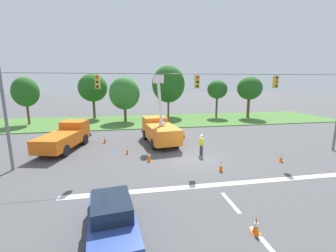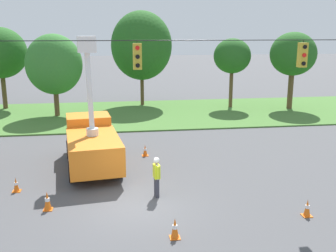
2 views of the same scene
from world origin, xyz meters
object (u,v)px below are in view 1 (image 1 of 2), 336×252
(tree_west, at_px, (93,88))
(tree_east, at_px, (168,84))
(traffic_cone_near_bucket, at_px, (149,156))
(road_worker, at_px, (201,143))
(tree_centre, at_px, (125,93))
(tree_east_end, at_px, (250,88))
(traffic_cone_mid_right, at_px, (221,166))
(tree_far_west, at_px, (25,92))
(traffic_cone_mid_left, at_px, (184,135))
(tree_far_east, at_px, (217,90))
(traffic_cone_foreground_right, at_px, (127,150))
(traffic_cone_far_left, at_px, (256,225))
(utility_truck_bucket_lift, at_px, (160,129))
(traffic_cone_foreground_left, at_px, (105,140))
(traffic_cone_far_right, at_px, (281,157))
(utility_truck_support_near, at_px, (66,137))
(sedan_blue, at_px, (112,218))

(tree_west, height_order, tree_east, tree_east)
(traffic_cone_near_bucket, bearing_deg, road_worker, 8.74)
(tree_centre, relative_size, tree_east_end, 0.98)
(tree_east_end, xyz_separation_m, traffic_cone_mid_right, (-13.84, -21.01, -4.56))
(road_worker, bearing_deg, tree_far_west, 139.12)
(traffic_cone_mid_left, bearing_deg, tree_far_east, 55.55)
(traffic_cone_foreground_right, bearing_deg, traffic_cone_mid_left, 35.30)
(traffic_cone_near_bucket, bearing_deg, traffic_cone_mid_right, -31.60)
(tree_far_west, height_order, traffic_cone_near_bucket, tree_far_west)
(tree_east_end, height_order, traffic_cone_far_left, tree_east_end)
(utility_truck_bucket_lift, bearing_deg, traffic_cone_mid_left, 25.96)
(traffic_cone_foreground_left, height_order, traffic_cone_far_left, traffic_cone_far_left)
(tree_far_west, height_order, traffic_cone_mid_left, tree_far_west)
(traffic_cone_far_left, bearing_deg, traffic_cone_far_right, 48.11)
(tree_far_east, height_order, traffic_cone_mid_left, tree_far_east)
(traffic_cone_near_bucket, bearing_deg, traffic_cone_far_left, -69.53)
(tree_east, bearing_deg, tree_centre, -152.22)
(utility_truck_support_near, height_order, traffic_cone_foreground_right, utility_truck_support_near)
(tree_east_end, relative_size, traffic_cone_foreground_left, 9.67)
(sedan_blue, bearing_deg, tree_east, 75.67)
(tree_far_west, xyz_separation_m, tree_west, (8.43, 3.89, 0.42))
(utility_truck_support_near, bearing_deg, tree_far_east, 36.15)
(tree_centre, relative_size, traffic_cone_near_bucket, 8.70)
(sedan_blue, bearing_deg, utility_truck_support_near, 110.78)
(traffic_cone_far_right, bearing_deg, utility_truck_bucket_lift, 140.46)
(tree_centre, xyz_separation_m, tree_east_end, (20.42, 0.23, 0.63))
(traffic_cone_near_bucket, bearing_deg, sedan_blue, -104.99)
(tree_east_end, bearing_deg, tree_west, 171.95)
(utility_truck_bucket_lift, xyz_separation_m, traffic_cone_near_bucket, (-1.54, -5.00, -1.00))
(tree_far_east, bearing_deg, tree_centre, -174.07)
(tree_west, distance_m, tree_east_end, 25.73)
(tree_west, bearing_deg, traffic_cone_foreground_right, -74.91)
(tree_east_end, bearing_deg, tree_east, 164.37)
(traffic_cone_mid_right, height_order, traffic_cone_near_bucket, traffic_cone_near_bucket)
(traffic_cone_far_right, bearing_deg, traffic_cone_mid_left, 123.54)
(tree_east, relative_size, utility_truck_support_near, 1.29)
(traffic_cone_foreground_left, xyz_separation_m, traffic_cone_far_right, (13.83, -7.92, -0.02))
(utility_truck_support_near, bearing_deg, traffic_cone_far_right, -20.64)
(tree_far_west, distance_m, traffic_cone_mid_left, 23.29)
(tree_west, relative_size, traffic_cone_mid_right, 9.81)
(tree_far_west, bearing_deg, traffic_cone_mid_right, -45.93)
(tree_east_end, height_order, sedan_blue, tree_east_end)
(traffic_cone_mid_right, height_order, traffic_cone_far_left, traffic_cone_mid_right)
(utility_truck_bucket_lift, distance_m, traffic_cone_far_left, 14.39)
(traffic_cone_near_bucket, bearing_deg, utility_truck_bucket_lift, 72.86)
(traffic_cone_mid_right, bearing_deg, traffic_cone_far_right, 9.88)
(tree_east, bearing_deg, utility_truck_bucket_lift, -103.14)
(tree_far_west, height_order, utility_truck_bucket_lift, utility_truck_bucket_lift)
(traffic_cone_foreground_left, bearing_deg, traffic_cone_far_right, -29.81)
(tree_centre, height_order, tree_east, tree_east)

